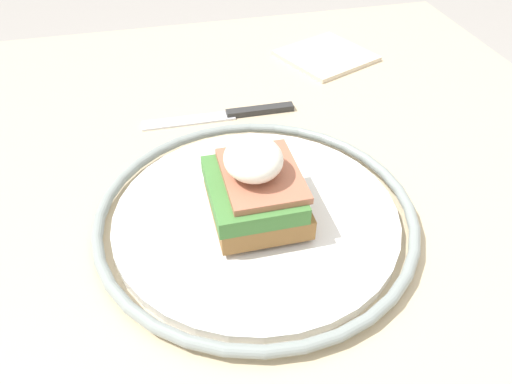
% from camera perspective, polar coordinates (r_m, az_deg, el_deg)
% --- Properties ---
extents(dining_table, '(0.96, 0.80, 0.76)m').
position_cam_1_polar(dining_table, '(0.53, 2.16, -13.99)').
color(dining_table, '#C6B28E').
rests_on(dining_table, ground_plane).
extents(plate, '(0.29, 0.29, 0.02)m').
position_cam_1_polar(plate, '(0.44, 0.00, -2.66)').
color(plate, white).
rests_on(plate, dining_table).
extents(sandwich, '(0.10, 0.08, 0.07)m').
position_cam_1_polar(sandwich, '(0.42, -0.12, 0.67)').
color(sandwich, olive).
rests_on(sandwich, plate).
extents(knife, '(0.02, 0.18, 0.01)m').
position_cam_1_polar(knife, '(0.59, -2.83, 8.85)').
color(knife, '#2D2D2D').
rests_on(knife, dining_table).
extents(napkin, '(0.14, 0.14, 0.01)m').
position_cam_1_polar(napkin, '(0.73, 8.01, 15.16)').
color(napkin, beige).
rests_on(napkin, dining_table).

